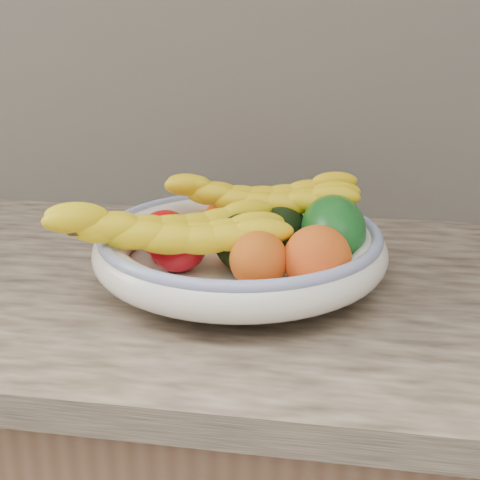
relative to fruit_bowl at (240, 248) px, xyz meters
name	(u,v)px	position (x,y,z in m)	size (l,w,h in m)	color
fruit_bowl	(240,248)	(0.00, 0.00, 0.00)	(0.39, 0.39, 0.08)	white
clementine_back_left	(223,218)	(-0.04, 0.11, 0.01)	(0.06, 0.06, 0.05)	#F64D05
clementine_back_right	(264,221)	(0.02, 0.10, 0.01)	(0.05, 0.05, 0.04)	orange
clementine_back_mid	(247,231)	(0.00, 0.06, 0.01)	(0.06, 0.06, 0.05)	#FF6805
tomato_left	(165,234)	(-0.10, 0.00, 0.01)	(0.07, 0.07, 0.07)	#C50407
tomato_near_left	(178,246)	(-0.07, -0.04, 0.01)	(0.08, 0.08, 0.07)	#BA0A17
avocado_center	(244,244)	(0.01, -0.02, 0.02)	(0.07, 0.11, 0.07)	black
avocado_right	(280,230)	(0.05, 0.04, 0.02)	(0.06, 0.09, 0.06)	black
green_mango	(333,229)	(0.12, 0.02, 0.03)	(0.08, 0.13, 0.09)	#0E4D17
peach_front	(259,260)	(0.04, -0.08, 0.02)	(0.07, 0.07, 0.07)	orange
peach_right	(317,259)	(0.11, -0.07, 0.02)	(0.08, 0.08, 0.08)	orange
banana_bunch_back	(261,203)	(0.02, 0.08, 0.04)	(0.29, 0.11, 0.08)	yellow
banana_bunch_front	(169,237)	(-0.08, -0.07, 0.03)	(0.31, 0.12, 0.09)	yellow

